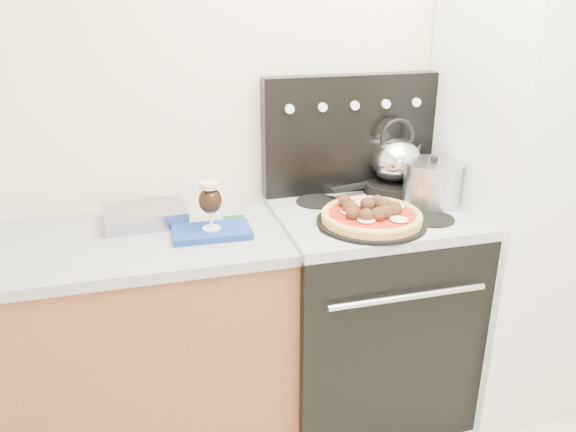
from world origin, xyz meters
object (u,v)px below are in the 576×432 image
object	(u,v)px
oven_mitt	(212,232)
stove_body	(366,314)
base_cabinet	(99,353)
stock_pot	(432,184)
pizza	(372,214)
tea_kettle	(396,156)
beer_glass	(210,205)
fridge	(527,190)
pizza_pan	(371,222)
skillet	(394,187)

from	to	relation	value
oven_mitt	stove_body	bearing A→B (deg)	2.73
base_cabinet	stock_pot	distance (m)	1.49
oven_mitt	pizza	world-z (taller)	pizza
stove_body	tea_kettle	size ratio (longest dim) A/B	3.77
beer_glass	tea_kettle	xyz separation A→B (m)	(0.83, 0.22, 0.07)
stove_body	oven_mitt	xyz separation A→B (m)	(-0.65, -0.03, 0.47)
fridge	oven_mitt	xyz separation A→B (m)	(-1.35, -0.01, -0.04)
pizza_pan	pizza	world-z (taller)	pizza
oven_mitt	stock_pot	distance (m)	0.92
base_cabinet	pizza	xyz separation A→B (m)	(1.05, -0.16, 0.53)
beer_glass	stove_body	bearing A→B (deg)	2.73
stove_body	skillet	xyz separation A→B (m)	(0.18, 0.19, 0.50)
base_cabinet	tea_kettle	size ratio (longest dim) A/B	6.22
tea_kettle	stock_pot	size ratio (longest dim) A/B	1.01
beer_glass	oven_mitt	bearing A→B (deg)	0.00
base_cabinet	fridge	bearing A→B (deg)	-1.59
skillet	stock_pot	distance (m)	0.20
pizza_pan	fridge	bearing A→B (deg)	7.89
tea_kettle	oven_mitt	bearing A→B (deg)	175.19
pizza_pan	beer_glass	bearing A→B (deg)	170.44
oven_mitt	beer_glass	world-z (taller)	beer_glass
tea_kettle	fridge	bearing A→B (deg)	-41.54
beer_glass	tea_kettle	distance (m)	0.86
stock_pot	base_cabinet	bearing A→B (deg)	179.44
stove_body	fridge	size ratio (longest dim) A/B	0.46
base_cabinet	tea_kettle	world-z (taller)	tea_kettle
fridge	pizza	size ratio (longest dim) A/B	5.04
stove_body	stock_pot	size ratio (longest dim) A/B	3.81
base_cabinet	stove_body	xyz separation A→B (m)	(1.10, -0.02, 0.01)
skillet	stock_pot	bearing A→B (deg)	-64.47
base_cabinet	oven_mitt	bearing A→B (deg)	-6.98
oven_mitt	tea_kettle	distance (m)	0.88
base_cabinet	pizza_pan	bearing A→B (deg)	-8.44
oven_mitt	pizza	distance (m)	0.60
stove_body	tea_kettle	bearing A→B (deg)	45.50
oven_mitt	beer_glass	xyz separation A→B (m)	(0.00, 0.00, 0.10)
skillet	tea_kettle	distance (m)	0.14
oven_mitt	stock_pot	xyz separation A→B (m)	(0.91, 0.04, 0.09)
skillet	fridge	bearing A→B (deg)	-22.13
fridge	beer_glass	size ratio (longest dim) A/B	10.29
tea_kettle	stock_pot	xyz separation A→B (m)	(0.08, -0.17, -0.08)
stove_body	pizza	size ratio (longest dim) A/B	2.33
base_cabinet	fridge	distance (m)	1.88
base_cabinet	skillet	size ratio (longest dim) A/B	5.54
tea_kettle	stock_pot	distance (m)	0.21
base_cabinet	stove_body	size ratio (longest dim) A/B	1.65
pizza	beer_glass	bearing A→B (deg)	170.44
base_cabinet	oven_mitt	size ratio (longest dim) A/B	5.05
base_cabinet	stock_pot	xyz separation A→B (m)	(1.37, -0.01, 0.57)
fridge	oven_mitt	distance (m)	1.35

